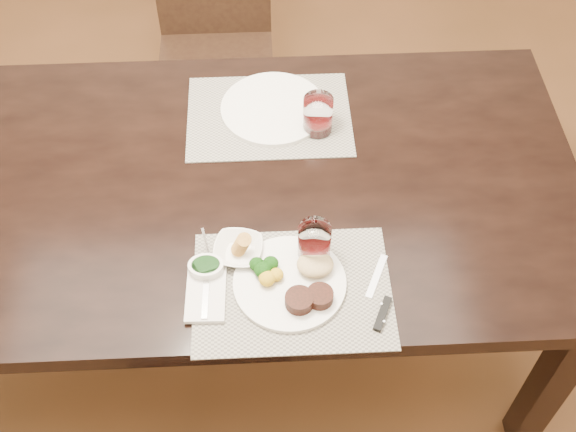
{
  "coord_description": "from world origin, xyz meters",
  "views": [
    {
      "loc": [
        0.17,
        -1.25,
        2.17
      ],
      "look_at": [
        0.22,
        -0.18,
        0.82
      ],
      "focal_mm": 45.0,
      "sensor_mm": 36.0,
      "label": 1
    }
  ],
  "objects_px": {
    "cracker_bowl": "(238,250)",
    "far_plate": "(273,108)",
    "wine_glass_near": "(314,244)",
    "dinner_plate": "(295,281)",
    "steak_knife": "(381,304)",
    "chair_far": "(215,36)"
  },
  "relations": [
    {
      "from": "dinner_plate",
      "to": "steak_knife",
      "type": "distance_m",
      "value": 0.2
    },
    {
      "from": "chair_far",
      "to": "steak_knife",
      "type": "height_order",
      "value": "chair_far"
    },
    {
      "from": "wine_glass_near",
      "to": "far_plate",
      "type": "xyz_separation_m",
      "value": [
        -0.08,
        0.51,
        -0.04
      ]
    },
    {
      "from": "far_plate",
      "to": "cracker_bowl",
      "type": "bearing_deg",
      "value": -101.54
    },
    {
      "from": "steak_knife",
      "to": "far_plate",
      "type": "relative_size",
      "value": 0.71
    },
    {
      "from": "dinner_plate",
      "to": "wine_glass_near",
      "type": "height_order",
      "value": "wine_glass_near"
    },
    {
      "from": "cracker_bowl",
      "to": "far_plate",
      "type": "height_order",
      "value": "cracker_bowl"
    },
    {
      "from": "wine_glass_near",
      "to": "dinner_plate",
      "type": "bearing_deg",
      "value": -121.72
    },
    {
      "from": "steak_knife",
      "to": "far_plate",
      "type": "bearing_deg",
      "value": 132.89
    },
    {
      "from": "wine_glass_near",
      "to": "chair_far",
      "type": "bearing_deg",
      "value": 103.08
    },
    {
      "from": "chair_far",
      "to": "steak_knife",
      "type": "bearing_deg",
      "value": -72.51
    },
    {
      "from": "dinner_plate",
      "to": "chair_far",
      "type": "bearing_deg",
      "value": 108.77
    },
    {
      "from": "chair_far",
      "to": "dinner_plate",
      "type": "distance_m",
      "value": 1.31
    },
    {
      "from": "cracker_bowl",
      "to": "far_plate",
      "type": "relative_size",
      "value": 0.46
    },
    {
      "from": "dinner_plate",
      "to": "steak_knife",
      "type": "xyz_separation_m",
      "value": [
        0.19,
        -0.07,
        -0.01
      ]
    },
    {
      "from": "dinner_plate",
      "to": "steak_knife",
      "type": "height_order",
      "value": "dinner_plate"
    },
    {
      "from": "chair_far",
      "to": "cracker_bowl",
      "type": "height_order",
      "value": "chair_far"
    },
    {
      "from": "steak_knife",
      "to": "cracker_bowl",
      "type": "height_order",
      "value": "cracker_bowl"
    },
    {
      "from": "chair_far",
      "to": "dinner_plate",
      "type": "bearing_deg",
      "value": -79.87
    },
    {
      "from": "dinner_plate",
      "to": "far_plate",
      "type": "distance_m",
      "value": 0.59
    },
    {
      "from": "dinner_plate",
      "to": "cracker_bowl",
      "type": "bearing_deg",
      "value": 152.43
    },
    {
      "from": "dinner_plate",
      "to": "steak_knife",
      "type": "bearing_deg",
      "value": -10.05
    }
  ]
}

